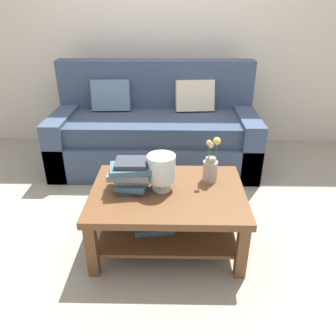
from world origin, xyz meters
The scene contains 7 objects.
ground_plane centered at (0.00, 0.00, 0.00)m, with size 10.00×10.00×0.00m, color gray.
back_wall centered at (0.00, 1.65, 1.35)m, with size 6.40×0.12×2.70m, color beige.
couch centered at (-0.09, 0.93, 0.36)m, with size 2.09×0.90×1.06m.
coffee_table centered at (0.06, -0.41, 0.32)m, with size 1.07×0.77×0.45m.
book_stack_main centered at (-0.18, -0.39, 0.56)m, with size 0.30×0.24×0.21m.
glass_hurricane_vase centered at (0.03, -0.39, 0.61)m, with size 0.19×0.19×0.26m.
flower_pitcher centered at (0.38, -0.26, 0.56)m, with size 0.12×0.11×0.34m.
Camera 1 is at (0.11, -2.37, 1.64)m, focal length 35.26 mm.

